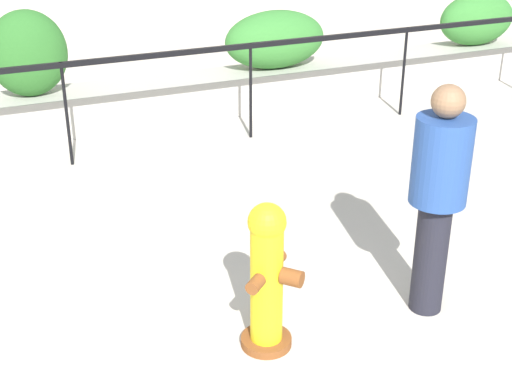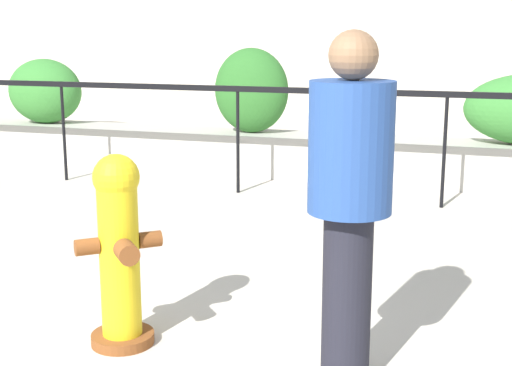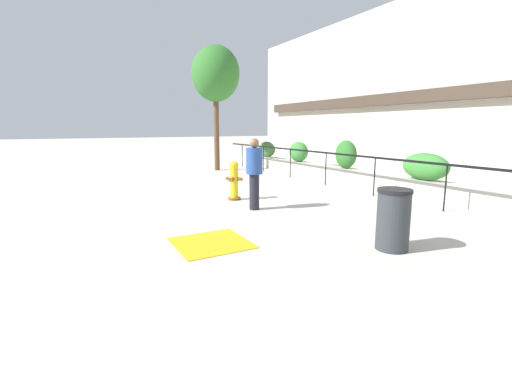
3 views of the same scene
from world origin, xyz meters
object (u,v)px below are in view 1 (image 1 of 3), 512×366
at_px(fire_hydrant, 267,276).
at_px(pedestrian, 438,188).
at_px(hedge_bush_2, 28,53).
at_px(hedge_bush_4, 477,19).
at_px(hedge_bush_3, 275,39).

relative_size(fire_hydrant, pedestrian, 0.62).
relative_size(hedge_bush_2, hedge_bush_4, 0.80).
bearing_deg(fire_hydrant, hedge_bush_3, 64.70).
relative_size(hedge_bush_2, fire_hydrant, 0.94).
height_order(hedge_bush_2, fire_hydrant, hedge_bush_2).
distance_m(hedge_bush_2, hedge_bush_3, 3.18).
bearing_deg(pedestrian, hedge_bush_2, 113.36).
height_order(hedge_bush_4, pedestrian, pedestrian).
bearing_deg(pedestrian, fire_hydrant, 177.33).
distance_m(hedge_bush_2, fire_hydrant, 4.99).
xyz_separation_m(hedge_bush_2, fire_hydrant, (0.87, -4.89, -0.46)).
xyz_separation_m(hedge_bush_2, hedge_bush_3, (3.18, 0.00, -0.12)).
relative_size(hedge_bush_3, pedestrian, 0.82).
xyz_separation_m(hedge_bush_2, hedge_bush_4, (6.52, 0.00, -0.12)).
relative_size(hedge_bush_3, hedge_bush_4, 1.11).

